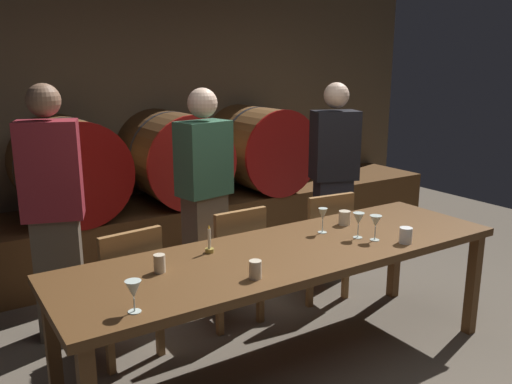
{
  "coord_description": "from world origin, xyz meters",
  "views": [
    {
      "loc": [
        -2.02,
        -2.15,
        1.86
      ],
      "look_at": [
        -0.22,
        0.64,
        1.04
      ],
      "focal_mm": 37.08,
      "sensor_mm": 36.0,
      "label": 1
    }
  ],
  "objects_px": {
    "wine_glass_far_left": "(133,290)",
    "cup_far_right": "(406,235)",
    "guest_center": "(205,198)",
    "wine_glass_center_left": "(323,215)",
    "candle_center": "(209,245)",
    "wine_glass_center_right": "(359,219)",
    "chair_left": "(126,287)",
    "cup_far_left": "(160,263)",
    "cup_center_right": "(344,218)",
    "chair_right": "(322,240)",
    "guest_right": "(333,180)",
    "chair_center": "(233,260)",
    "guest_left": "(54,212)",
    "wine_barrel_center": "(173,157)",
    "cup_center_left": "(255,269)",
    "wine_barrel_left": "(67,168)",
    "wine_glass_far_right": "(376,222)",
    "dining_table": "(289,259)",
    "wine_barrel_right": "(258,148)"
  },
  "relations": [
    {
      "from": "chair_center",
      "to": "guest_left",
      "type": "distance_m",
      "value": 1.25
    },
    {
      "from": "cup_far_left",
      "to": "dining_table",
      "type": "bearing_deg",
      "value": -6.1
    },
    {
      "from": "chair_center",
      "to": "wine_glass_far_right",
      "type": "bearing_deg",
      "value": 123.57
    },
    {
      "from": "guest_left",
      "to": "wine_barrel_right",
      "type": "bearing_deg",
      "value": -136.5
    },
    {
      "from": "wine_barrel_right",
      "to": "guest_right",
      "type": "relative_size",
      "value": 0.55
    },
    {
      "from": "guest_left",
      "to": "wine_glass_far_right",
      "type": "xyz_separation_m",
      "value": [
        1.64,
        -1.3,
        -0.0
      ]
    },
    {
      "from": "candle_center",
      "to": "cup_far_left",
      "type": "relative_size",
      "value": 1.74
    },
    {
      "from": "guest_center",
      "to": "cup_center_left",
      "type": "bearing_deg",
      "value": 62.62
    },
    {
      "from": "wine_barrel_left",
      "to": "wine_barrel_right",
      "type": "bearing_deg",
      "value": 0.0
    },
    {
      "from": "wine_barrel_left",
      "to": "guest_center",
      "type": "distance_m",
      "value": 1.38
    },
    {
      "from": "wine_glass_far_left",
      "to": "cup_far_right",
      "type": "distance_m",
      "value": 1.74
    },
    {
      "from": "chair_left",
      "to": "guest_right",
      "type": "bearing_deg",
      "value": -175.94
    },
    {
      "from": "guest_left",
      "to": "cup_center_left",
      "type": "distance_m",
      "value": 1.56
    },
    {
      "from": "chair_right",
      "to": "dining_table",
      "type": "bearing_deg",
      "value": 44.45
    },
    {
      "from": "wine_glass_far_right",
      "to": "guest_left",
      "type": "bearing_deg",
      "value": 141.55
    },
    {
      "from": "guest_center",
      "to": "wine_glass_center_right",
      "type": "xyz_separation_m",
      "value": [
        0.52,
        -1.1,
        0.03
      ]
    },
    {
      "from": "wine_barrel_left",
      "to": "cup_far_left",
      "type": "bearing_deg",
      "value": -91.32
    },
    {
      "from": "wine_barrel_center",
      "to": "wine_glass_center_right",
      "type": "xyz_separation_m",
      "value": [
        0.25,
        -2.28,
        -0.09
      ]
    },
    {
      "from": "candle_center",
      "to": "wine_glass_center_right",
      "type": "relative_size",
      "value": 1.04
    },
    {
      "from": "chair_center",
      "to": "cup_center_right",
      "type": "relative_size",
      "value": 9.14
    },
    {
      "from": "wine_barrel_left",
      "to": "wine_glass_far_right",
      "type": "relative_size",
      "value": 5.79
    },
    {
      "from": "dining_table",
      "to": "wine_glass_center_left",
      "type": "distance_m",
      "value": 0.43
    },
    {
      "from": "wine_glass_center_left",
      "to": "cup_far_left",
      "type": "bearing_deg",
      "value": -177.43
    },
    {
      "from": "wine_barrel_center",
      "to": "wine_glass_far_right",
      "type": "height_order",
      "value": "wine_barrel_center"
    },
    {
      "from": "guest_left",
      "to": "wine_glass_far_left",
      "type": "height_order",
      "value": "guest_left"
    },
    {
      "from": "chair_right",
      "to": "cup_center_right",
      "type": "bearing_deg",
      "value": 72.45
    },
    {
      "from": "guest_center",
      "to": "wine_glass_far_right",
      "type": "relative_size",
      "value": 10.45
    },
    {
      "from": "guest_left",
      "to": "candle_center",
      "type": "height_order",
      "value": "guest_left"
    },
    {
      "from": "cup_far_left",
      "to": "cup_center_left",
      "type": "xyz_separation_m",
      "value": [
        0.38,
        -0.35,
        -0.0
      ]
    },
    {
      "from": "wine_barrel_left",
      "to": "guest_left",
      "type": "relative_size",
      "value": 0.54
    },
    {
      "from": "chair_left",
      "to": "cup_far_right",
      "type": "relative_size",
      "value": 8.92
    },
    {
      "from": "guest_center",
      "to": "wine_glass_center_left",
      "type": "distance_m",
      "value": 0.99
    },
    {
      "from": "cup_center_right",
      "to": "chair_right",
      "type": "bearing_deg",
      "value": 67.01
    },
    {
      "from": "chair_center",
      "to": "guest_right",
      "type": "relative_size",
      "value": 0.52
    },
    {
      "from": "guest_left",
      "to": "guest_right",
      "type": "height_order",
      "value": "guest_left"
    },
    {
      "from": "wine_barrel_left",
      "to": "wine_glass_far_right",
      "type": "distance_m",
      "value": 2.7
    },
    {
      "from": "chair_left",
      "to": "cup_far_left",
      "type": "xyz_separation_m",
      "value": [
        0.02,
        -0.53,
        0.33
      ]
    },
    {
      "from": "cup_center_right",
      "to": "wine_barrel_left",
      "type": "bearing_deg",
      "value": 123.86
    },
    {
      "from": "cup_center_left",
      "to": "wine_barrel_right",
      "type": "bearing_deg",
      "value": 56.74
    },
    {
      "from": "cup_center_right",
      "to": "guest_right",
      "type": "bearing_deg",
      "value": 53.73
    },
    {
      "from": "chair_left",
      "to": "wine_glass_far_left",
      "type": "bearing_deg",
      "value": 67.83
    },
    {
      "from": "chair_right",
      "to": "guest_left",
      "type": "relative_size",
      "value": 0.51
    },
    {
      "from": "candle_center",
      "to": "wine_glass_far_right",
      "type": "height_order",
      "value": "candle_center"
    },
    {
      "from": "wine_barrel_center",
      "to": "cup_center_right",
      "type": "bearing_deg",
      "value": -79.53
    },
    {
      "from": "wine_barrel_left",
      "to": "wine_barrel_right",
      "type": "distance_m",
      "value": 1.95
    },
    {
      "from": "cup_center_left",
      "to": "cup_center_right",
      "type": "xyz_separation_m",
      "value": [
        1.02,
        0.45,
        -0.0
      ]
    },
    {
      "from": "chair_right",
      "to": "candle_center",
      "type": "relative_size",
      "value": 5.15
    },
    {
      "from": "guest_center",
      "to": "guest_right",
      "type": "bearing_deg",
      "value": 166.11
    },
    {
      "from": "cup_far_left",
      "to": "wine_glass_far_right",
      "type": "bearing_deg",
      "value": -10.3
    },
    {
      "from": "candle_center",
      "to": "cup_center_left",
      "type": "xyz_separation_m",
      "value": [
        0.02,
        -0.47,
        0.0
      ]
    }
  ]
}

